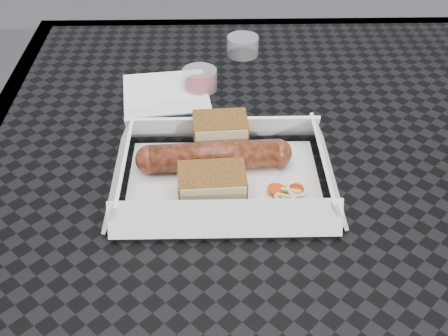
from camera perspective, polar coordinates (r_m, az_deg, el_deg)
patio_table at (r=0.75m, az=6.14°, el=-2.90°), size 0.80×0.80×0.74m
food_tray at (r=0.65m, az=-0.02°, el=-1.39°), size 0.22×0.15×0.00m
bratwurst at (r=0.66m, az=-1.00°, el=1.20°), size 0.18×0.04×0.03m
bread_near at (r=0.69m, az=-0.38°, el=3.58°), size 0.07×0.05×0.04m
bread_far at (r=0.61m, az=-1.23°, el=-1.83°), size 0.08×0.05×0.04m
veg_garnish at (r=0.63m, az=6.83°, el=-3.08°), size 0.03×0.03×0.00m
napkin at (r=0.82m, az=-5.93°, el=7.62°), size 0.13×0.13×0.00m
condiment_cup_sauce at (r=0.82m, az=-2.50°, el=8.97°), size 0.05×0.05×0.03m
condiment_cup_empty at (r=0.92m, az=1.92°, el=12.31°), size 0.05×0.05×0.03m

